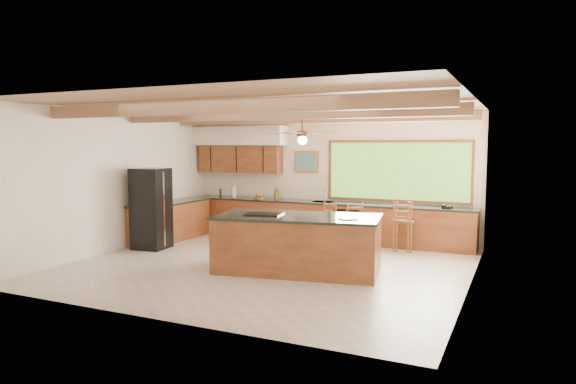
% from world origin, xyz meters
% --- Properties ---
extents(ground, '(7.20, 7.20, 0.00)m').
position_xyz_m(ground, '(0.00, 0.00, 0.00)').
color(ground, beige).
rests_on(ground, ground).
extents(room_shell, '(7.27, 6.54, 3.02)m').
position_xyz_m(room_shell, '(-0.17, 0.65, 2.21)').
color(room_shell, white).
rests_on(room_shell, ground).
extents(counter_run, '(7.12, 3.10, 1.24)m').
position_xyz_m(counter_run, '(-0.82, 2.52, 0.46)').
color(counter_run, brown).
rests_on(counter_run, ground).
extents(island, '(3.10, 1.85, 1.03)m').
position_xyz_m(island, '(0.68, -0.13, 0.51)').
color(island, brown).
rests_on(island, ground).
extents(refrigerator, '(0.75, 0.74, 1.76)m').
position_xyz_m(refrigerator, '(-3.05, 0.40, 0.88)').
color(refrigerator, black).
rests_on(refrigerator, ground).
extents(bar_stool_a, '(0.51, 0.51, 1.10)m').
position_xyz_m(bar_stool_a, '(1.17, 1.61, 0.65)').
color(bar_stool_a, brown).
rests_on(bar_stool_a, ground).
extents(bar_stool_b, '(0.53, 0.53, 1.13)m').
position_xyz_m(bar_stool_b, '(0.79, 1.54, 0.67)').
color(bar_stool_b, brown).
rests_on(bar_stool_b, ground).
extents(bar_stool_c, '(0.39, 0.39, 1.07)m').
position_xyz_m(bar_stool_c, '(2.07, 2.39, 0.63)').
color(bar_stool_c, brown).
rests_on(bar_stool_c, ground).
extents(bar_stool_d, '(0.40, 0.40, 1.09)m').
position_xyz_m(bar_stool_d, '(2.01, 2.39, 0.65)').
color(bar_stool_d, brown).
rests_on(bar_stool_d, ground).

